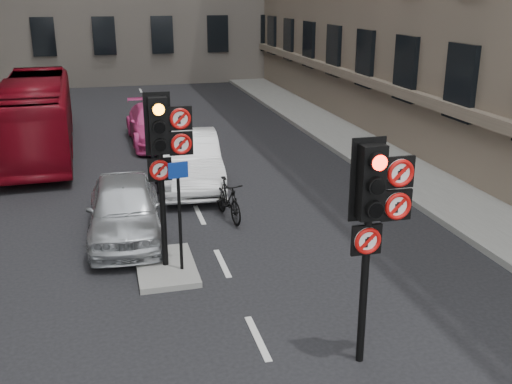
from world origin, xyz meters
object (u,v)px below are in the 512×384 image
signal_near (375,206)px  signal_far (164,144)px  car_silver (125,209)px  car_pink (156,124)px  motorcyclist (162,165)px  motorcycle (228,199)px  info_sign (179,201)px  car_white (190,160)px  bus_red (37,116)px

signal_near → signal_far: size_ratio=1.00×
car_silver → car_pink: car_silver is taller
car_pink → motorcyclist: (-0.41, -6.15, 0.13)m
motorcycle → info_sign: 3.45m
signal_far → info_sign: bearing=-54.8°
car_silver → motorcyclist: 3.24m
motorcyclist → info_sign: bearing=83.7°
signal_near → motorcycle: bearing=97.0°
motorcycle → motorcyclist: bearing=111.2°
signal_far → car_white: (1.28, 5.59, -1.92)m
car_pink → bus_red: bus_red is taller
car_silver → car_white: 4.14m
car_pink → car_white: bearing=-86.9°
bus_red → motorcycle: size_ratio=5.53×
car_white → info_sign: info_sign is taller
car_white → signal_near: bearing=-78.0°
car_silver → bus_red: size_ratio=0.44×
bus_red → signal_near: bearing=-69.7°
car_pink → motorcycle: car_pink is taller
signal_far → car_white: size_ratio=0.75×
signal_far → car_pink: size_ratio=0.73×
car_white → motorcyclist: motorcyclist is taller
bus_red → motorcyclist: bearing=-58.2°
signal_far → car_pink: 11.38m
info_sign → car_white: bearing=71.4°
car_white → info_sign: size_ratio=2.08×
signal_near → motorcycle: size_ratio=2.07×
signal_near → bus_red: signal_near is taller
info_sign → signal_far: bearing=116.8°
bus_red → car_pink: bearing=4.7°
info_sign → motorcyclist: bearing=79.8°
signal_far → bus_red: size_ratio=0.37×
signal_far → car_white: signal_far is taller
car_silver → motorcyclist: bearing=70.5°
motorcycle → info_sign: size_ratio=0.76×
car_white → car_pink: bearing=99.0°
signal_far → signal_near: bearing=-57.0°
car_silver → info_sign: size_ratio=1.83×
motorcyclist → info_sign: 5.38m
car_white → signal_far: bearing=-98.7°
motorcycle → car_silver: bearing=-176.4°
signal_near → info_sign: (-2.39, 3.70, -0.99)m
signal_near → bus_red: size_ratio=0.37×
car_pink → motorcyclist: bearing=-95.6°
signal_far → motorcyclist: size_ratio=2.15×
car_white → info_sign: (-1.06, -5.90, 0.81)m
signal_far → car_white: bearing=77.1°
car_silver → motorcycle: size_ratio=2.42×
car_silver → bus_red: bus_red is taller
signal_near → car_pink: size_ratio=0.73×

